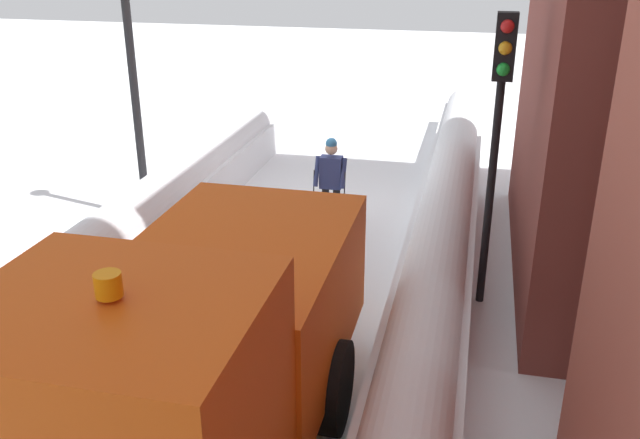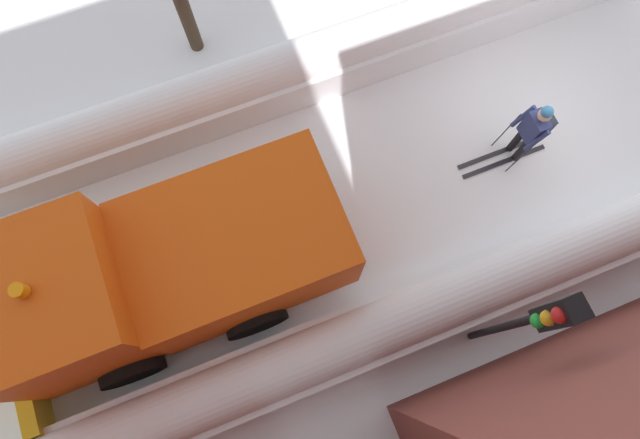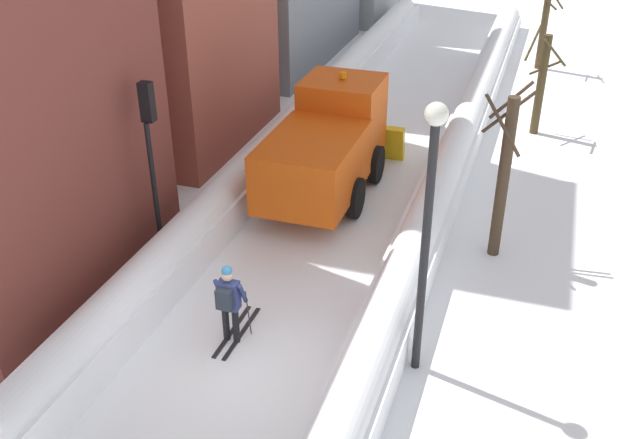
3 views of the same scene
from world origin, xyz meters
The scene contains 5 objects.
ground_plane centered at (0.00, 10.00, 0.00)m, with size 80.00×80.00×0.00m, color white.
snowbank_right centered at (2.62, 10.00, 0.60)m, with size 1.10×36.00×1.27m.
plow_truck centered at (-0.57, 7.65, 1.48)m, with size 3.20×5.98×3.12m.
skier centered at (-0.40, 0.67, 1.00)m, with size 0.62×1.80×1.81m.
traffic_light_pole centered at (-3.32, 3.15, 3.08)m, with size 0.28×0.42×4.39m.
Camera 2 is at (-2.97, 5.85, 9.70)m, focal length 29.51 mm.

